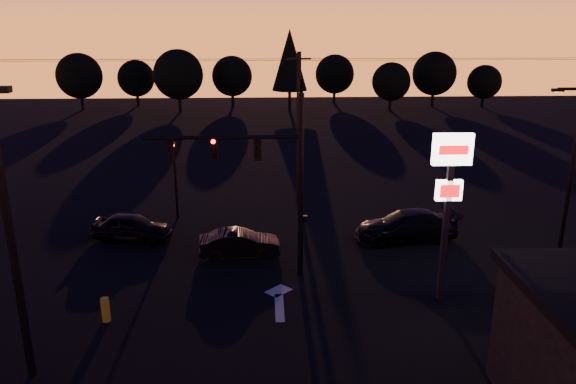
# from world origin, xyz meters

# --- Properties ---
(ground) EXTENTS (120.00, 120.00, 0.00)m
(ground) POSITION_xyz_m (0.00, 0.00, 0.00)
(ground) COLOR black
(ground) RESTS_ON ground
(lane_arrow) EXTENTS (1.20, 3.10, 0.01)m
(lane_arrow) POSITION_xyz_m (0.50, 1.67, 0.01)
(lane_arrow) COLOR beige
(lane_arrow) RESTS_ON ground
(traffic_signal_mast) EXTENTS (6.79, 0.52, 8.58)m
(traffic_signal_mast) POSITION_xyz_m (-0.10, 3.99, 4.94)
(traffic_signal_mast) COLOR black
(traffic_signal_mast) RESTS_ON ground
(secondary_signal) EXTENTS (0.30, 0.31, 4.35)m
(secondary_signal) POSITION_xyz_m (-5.00, 11.49, 2.86)
(secondary_signal) COLOR black
(secondary_signal) RESTS_ON ground
(parking_lot_light) EXTENTS (1.25, 0.30, 9.14)m
(parking_lot_light) POSITION_xyz_m (-7.50, -3.00, 5.27)
(parking_lot_light) COLOR black
(parking_lot_light) RESTS_ON ground
(pylon_sign) EXTENTS (1.50, 0.28, 6.80)m
(pylon_sign) POSITION_xyz_m (7.00, 1.50, 4.91)
(pylon_sign) COLOR black
(pylon_sign) RESTS_ON ground
(streetlight) EXTENTS (1.55, 0.35, 8.00)m
(streetlight) POSITION_xyz_m (13.91, 5.50, 4.42)
(streetlight) COLOR black
(streetlight) RESTS_ON ground
(utility_pole_1) EXTENTS (1.40, 0.26, 9.00)m
(utility_pole_1) POSITION_xyz_m (2.00, 14.00, 4.59)
(utility_pole_1) COLOR black
(utility_pole_1) RESTS_ON ground
(power_wires) EXTENTS (36.00, 1.22, 0.07)m
(power_wires) POSITION_xyz_m (2.00, 14.00, 8.57)
(power_wires) COLOR black
(power_wires) RESTS_ON ground
(bollard) EXTENTS (0.32, 0.32, 0.95)m
(bollard) POSITION_xyz_m (-6.02, 0.26, 0.48)
(bollard) COLOR gold
(bollard) RESTS_ON ground
(tree_0) EXTENTS (5.36, 5.36, 6.74)m
(tree_0) POSITION_xyz_m (-22.00, 50.00, 4.06)
(tree_0) COLOR black
(tree_0) RESTS_ON ground
(tree_1) EXTENTS (4.54, 4.54, 5.71)m
(tree_1) POSITION_xyz_m (-16.00, 53.00, 3.43)
(tree_1) COLOR black
(tree_1) RESTS_ON ground
(tree_2) EXTENTS (5.77, 5.78, 7.26)m
(tree_2) POSITION_xyz_m (-10.00, 48.00, 4.37)
(tree_2) COLOR black
(tree_2) RESTS_ON ground
(tree_3) EXTENTS (4.95, 4.95, 6.22)m
(tree_3) POSITION_xyz_m (-4.00, 52.00, 3.75)
(tree_3) COLOR black
(tree_3) RESTS_ON ground
(tree_4) EXTENTS (4.18, 4.18, 9.50)m
(tree_4) POSITION_xyz_m (3.00, 49.00, 5.93)
(tree_4) COLOR black
(tree_4) RESTS_ON ground
(tree_5) EXTENTS (4.95, 4.95, 6.22)m
(tree_5) POSITION_xyz_m (9.00, 54.00, 3.75)
(tree_5) COLOR black
(tree_5) RESTS_ON ground
(tree_6) EXTENTS (4.54, 4.54, 5.71)m
(tree_6) POSITION_xyz_m (15.00, 48.00, 3.43)
(tree_6) COLOR black
(tree_6) RESTS_ON ground
(tree_7) EXTENTS (5.36, 5.36, 6.74)m
(tree_7) POSITION_xyz_m (21.00, 51.00, 4.06)
(tree_7) COLOR black
(tree_7) RESTS_ON ground
(tree_8) EXTENTS (4.12, 4.12, 5.19)m
(tree_8) POSITION_xyz_m (27.00, 50.00, 3.12)
(tree_8) COLOR black
(tree_8) RESTS_ON ground
(car_left) EXTENTS (4.26, 2.32, 1.37)m
(car_left) POSITION_xyz_m (-6.82, 8.30, 0.69)
(car_left) COLOR black
(car_left) RESTS_ON ground
(car_mid) EXTENTS (3.92, 1.63, 1.26)m
(car_mid) POSITION_xyz_m (-1.26, 6.09, 0.63)
(car_mid) COLOR black
(car_mid) RESTS_ON ground
(car_right) EXTENTS (5.43, 2.73, 1.51)m
(car_right) POSITION_xyz_m (7.12, 7.71, 0.76)
(car_right) COLOR black
(car_right) RESTS_ON ground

